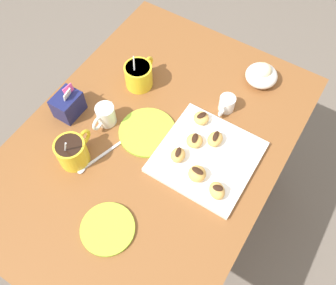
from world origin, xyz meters
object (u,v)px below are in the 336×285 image
Objects in this scene: ice_cream_bowl at (262,75)px; beignet_2 at (217,191)px; cream_pitcher_white at (105,115)px; coffee_mug_yellow_right at (139,75)px; sugar_caddy at (68,105)px; beignet_5 at (178,155)px; beignet_1 at (197,174)px; beignet_3 at (195,141)px; chocolate_sauce_pitcher at (227,103)px; beignet_0 at (215,139)px; dining_table at (152,161)px; pastry_plate_square at (207,157)px; beignet_4 at (201,118)px; saucer_lime_left at (108,229)px; coffee_mug_yellow_left at (72,151)px; saucer_lime_right at (147,132)px.

ice_cream_bowl is 1.99× the size of beignet_2.
coffee_mug_yellow_right is at bearing -0.29° from cream_pitcher_white.
sugar_caddy is (-0.22, 0.12, -0.01)m from coffee_mug_yellow_right.
ice_cream_bowl is 0.42m from beignet_5.
ice_cream_bowl reaches higher than beignet_5.
beignet_3 is (0.09, 0.06, -0.00)m from beignet_1.
chocolate_sauce_pitcher is 1.68× the size of beignet_2.
beignet_0 is at bearing 30.06° from beignet_2.
coffee_mug_yellow_right is (0.18, 0.16, 0.18)m from dining_table.
ice_cream_bowl reaches higher than beignet_0.
sugar_caddy is 2.13× the size of beignet_5.
pastry_plate_square is 2.72× the size of cream_pitcher_white.
pastry_plate_square is 2.18× the size of coffee_mug_yellow_right.
chocolate_sauce_pitcher is at bearing -23.97° from beignet_4.
beignet_1 is at bearing -121.24° from coffee_mug_yellow_right.
coffee_mug_yellow_right is (0.13, 0.34, 0.04)m from pastry_plate_square.
cream_pitcher_white reaches higher than saucer_lime_left.
coffee_mug_yellow_right reaches higher than beignet_3.
beignet_3 is (0.11, 0.14, -0.00)m from beignet_2.
dining_table is 10.20× the size of sugar_caddy.
coffee_mug_yellow_right is 0.31m from chocolate_sauce_pitcher.
beignet_1 reaches higher than saucer_lime_left.
beignet_4 is 1.01× the size of beignet_5.
beignet_4 is at bearing -39.47° from coffee_mug_yellow_left.
saucer_lime_right is at bearing 134.09° from beignet_4.
beignet_3 is at bearing -75.91° from cream_pitcher_white.
beignet_0 reaches higher than beignet_3.
saucer_lime_right is (0.07, -0.26, -0.04)m from sugar_caddy.
ice_cream_bowl reaches higher than saucer_lime_right.
pastry_plate_square is at bearing 41.31° from beignet_2.
pastry_plate_square is at bearing -84.28° from saucer_lime_right.
ice_cream_bowl is (0.58, -0.35, -0.01)m from coffee_mug_yellow_left.
saucer_lime_right is (-0.15, -0.13, -0.04)m from coffee_mug_yellow_right.
beignet_5 is at bearing 168.98° from ice_cream_bowl.
beignet_4 is (0.05, 0.07, -0.00)m from beignet_0.
beignet_5 reaches higher than beignet_3.
beignet_4 is at bearing 161.38° from ice_cream_bowl.
beignet_1 reaches higher than pastry_plate_square.
saucer_lime_left is (-0.28, -0.22, -0.03)m from cream_pitcher_white.
beignet_0 is (0.14, -0.46, -0.01)m from sugar_caddy.
pastry_plate_square is at bearing -53.34° from beignet_5.
dining_table is at bearing 149.64° from chocolate_sauce_pitcher.
ice_cream_bowl is 0.72× the size of saucer_lime_left.
pastry_plate_square is 1.89× the size of saucer_lime_left.
sugar_caddy is 2.02× the size of beignet_1.
coffee_mug_yellow_right reaches higher than beignet_1.
dining_table is at bearing 116.51° from beignet_3.
beignet_1 is at bearing -154.16° from beignet_4.
ice_cream_bowl is at bearing -11.02° from beignet_5.
beignet_2 is (-0.45, -0.07, -0.00)m from ice_cream_bowl.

